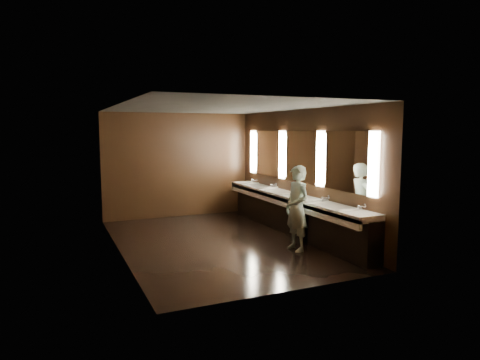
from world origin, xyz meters
The scene contains 10 objects.
floor centered at (0.00, 0.00, 0.00)m, with size 6.00×6.00×0.00m, color black.
ceiling centered at (0.00, 0.00, 2.80)m, with size 4.00×6.00×0.02m, color #2D2D2B.
wall_back centered at (0.00, 3.00, 1.40)m, with size 4.00×0.02×2.80m, color black.
wall_front centered at (0.00, -3.00, 1.40)m, with size 4.00×0.02×2.80m, color black.
wall_left centered at (-2.00, 0.00, 1.40)m, with size 0.02×6.00×2.80m, color black.
wall_right centered at (2.00, 0.00, 1.40)m, with size 0.02×6.00×2.80m, color black.
sink_counter centered at (1.79, 0.00, 0.50)m, with size 0.55×5.40×1.01m.
mirror_band centered at (1.98, 0.00, 1.75)m, with size 0.06×5.03×1.15m.
person centered at (1.19, -1.19, 0.83)m, with size 0.61×0.40×1.66m, color #90C8D8.
trash_bin centered at (1.58, -0.69, 0.29)m, with size 0.37×0.37×0.58m, color black.
Camera 1 is at (-3.15, -8.20, 2.33)m, focal length 32.00 mm.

